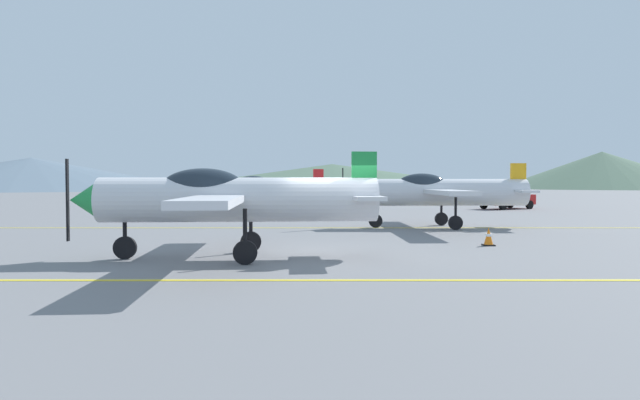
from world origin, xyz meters
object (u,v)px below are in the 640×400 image
airplane_near (228,198)px  airplane_mid (437,191)px  airplane_far (263,188)px  car_sedan (507,198)px  traffic_cone_side (489,237)px

airplane_near → airplane_mid: bearing=51.5°
airplane_near → airplane_far: (-1.23, 20.74, 0.00)m
airplane_near → car_sedan: bearing=57.7°
airplane_mid → airplane_far: bearing=128.7°
airplane_far → airplane_near: bearing=-86.6°
airplane_mid → car_sedan: bearing=61.8°
airplane_mid → airplane_far: same height
airplane_mid → airplane_far: (-8.89, 11.10, 0.00)m
airplane_mid → traffic_cone_side: bearing=-88.1°
car_sedan → traffic_cone_side: size_ratio=7.84×
airplane_near → airplane_mid: (7.66, 9.63, 0.00)m
airplane_near → traffic_cone_side: airplane_near is taller
airplane_mid → car_sedan: 18.38m
airplane_mid → traffic_cone_side: 6.95m
airplane_near → airplane_mid: 12.31m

